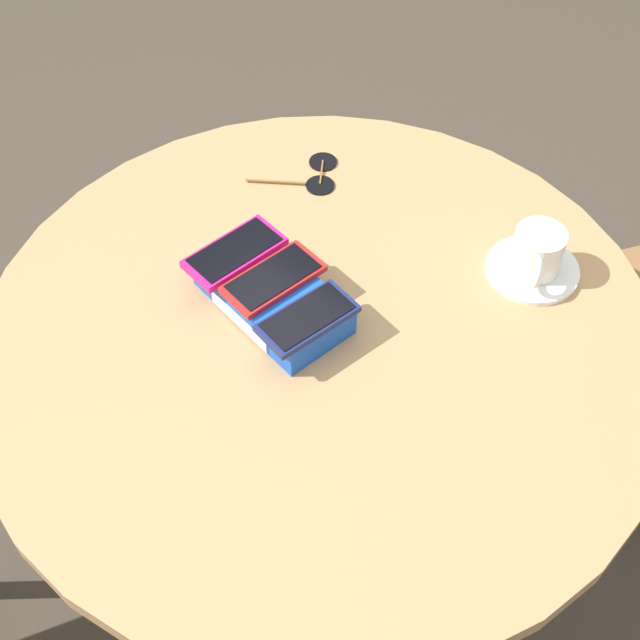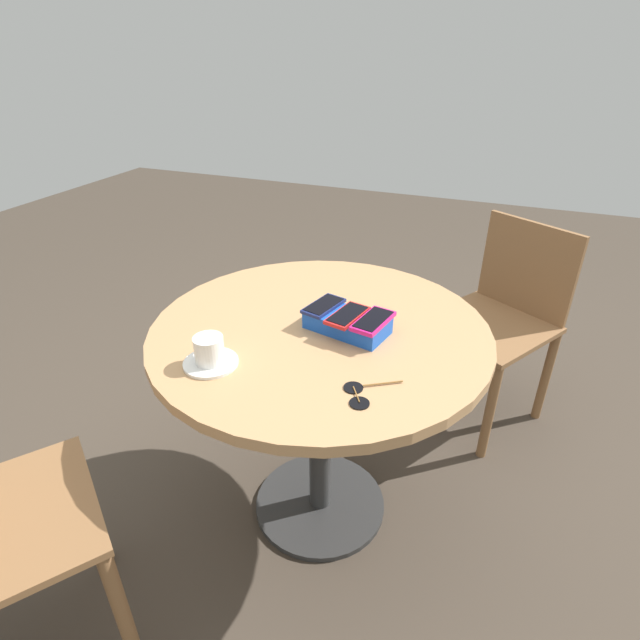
{
  "view_description": "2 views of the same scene",
  "coord_description": "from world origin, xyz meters",
  "px_view_note": "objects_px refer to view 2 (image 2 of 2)",
  "views": [
    {
      "loc": [
        0.45,
        -0.61,
        1.65
      ],
      "look_at": [
        0.0,
        0.0,
        0.73
      ],
      "focal_mm": 50.0,
      "sensor_mm": 36.0,
      "label": 1
    },
    {
      "loc": [
        -0.43,
        1.1,
        1.4
      ],
      "look_at": [
        0.0,
        0.0,
        0.73
      ],
      "focal_mm": 28.0,
      "sensor_mm": 36.0,
      "label": 2
    }
  ],
  "objects_px": {
    "saucer": "(211,363)",
    "phone_box": "(347,323)",
    "phone_red": "(348,315)",
    "sunglasses": "(359,394)",
    "phone_navy": "(325,306)",
    "round_table": "(320,365)",
    "phone_magenta": "(373,321)",
    "chair_far_side": "(498,320)",
    "coffee_cup": "(209,349)"
  },
  "relations": [
    {
      "from": "saucer",
      "to": "phone_box",
      "type": "bearing_deg",
      "value": -133.01
    },
    {
      "from": "phone_box",
      "to": "phone_red",
      "type": "xyz_separation_m",
      "value": [
        -0.0,
        0.01,
        0.03
      ]
    },
    {
      "from": "phone_box",
      "to": "saucer",
      "type": "xyz_separation_m",
      "value": [
        0.26,
        0.27,
        -0.02
      ]
    },
    {
      "from": "sunglasses",
      "to": "phone_navy",
      "type": "bearing_deg",
      "value": -55.72
    },
    {
      "from": "round_table",
      "to": "phone_magenta",
      "type": "bearing_deg",
      "value": 177.79
    },
    {
      "from": "round_table",
      "to": "chair_far_side",
      "type": "xyz_separation_m",
      "value": [
        -0.46,
        -0.76,
        -0.16
      ]
    },
    {
      "from": "round_table",
      "to": "sunglasses",
      "type": "distance_m",
      "value": 0.34
    },
    {
      "from": "round_table",
      "to": "phone_navy",
      "type": "distance_m",
      "value": 0.18
    },
    {
      "from": "sunglasses",
      "to": "phone_red",
      "type": "bearing_deg",
      "value": -65.65
    },
    {
      "from": "phone_navy",
      "to": "sunglasses",
      "type": "relative_size",
      "value": 1.07
    },
    {
      "from": "phone_red",
      "to": "chair_far_side",
      "type": "relative_size",
      "value": 0.18
    },
    {
      "from": "phone_magenta",
      "to": "chair_far_side",
      "type": "distance_m",
      "value": 0.89
    },
    {
      "from": "round_table",
      "to": "phone_red",
      "type": "distance_m",
      "value": 0.2
    },
    {
      "from": "phone_red",
      "to": "chair_far_side",
      "type": "xyz_separation_m",
      "value": [
        -0.38,
        -0.76,
        -0.33
      ]
    },
    {
      "from": "phone_box",
      "to": "phone_red",
      "type": "relative_size",
      "value": 1.6
    },
    {
      "from": "phone_navy",
      "to": "coffee_cup",
      "type": "bearing_deg",
      "value": 57.91
    },
    {
      "from": "saucer",
      "to": "coffee_cup",
      "type": "height_order",
      "value": "coffee_cup"
    },
    {
      "from": "phone_navy",
      "to": "sunglasses",
      "type": "xyz_separation_m",
      "value": [
        -0.19,
        0.28,
        -0.05
      ]
    },
    {
      "from": "round_table",
      "to": "phone_box",
      "type": "relative_size",
      "value": 3.94
    },
    {
      "from": "round_table",
      "to": "phone_box",
      "type": "xyz_separation_m",
      "value": [
        -0.08,
        -0.01,
        0.15
      ]
    },
    {
      "from": "phone_magenta",
      "to": "phone_red",
      "type": "bearing_deg",
      "value": -5.05
    },
    {
      "from": "phone_magenta",
      "to": "saucer",
      "type": "height_order",
      "value": "phone_magenta"
    },
    {
      "from": "phone_navy",
      "to": "chair_far_side",
      "type": "bearing_deg",
      "value": -122.06
    },
    {
      "from": "phone_magenta",
      "to": "phone_red",
      "type": "relative_size",
      "value": 1.01
    },
    {
      "from": "saucer",
      "to": "chair_far_side",
      "type": "xyz_separation_m",
      "value": [
        -0.64,
        -1.03,
        -0.29
      ]
    },
    {
      "from": "chair_far_side",
      "to": "phone_red",
      "type": "bearing_deg",
      "value": 63.25
    },
    {
      "from": "round_table",
      "to": "coffee_cup",
      "type": "relative_size",
      "value": 9.85
    },
    {
      "from": "phone_box",
      "to": "sunglasses",
      "type": "xyz_separation_m",
      "value": [
        -0.12,
        0.26,
        -0.02
      ]
    },
    {
      "from": "phone_box",
      "to": "phone_magenta",
      "type": "height_order",
      "value": "phone_magenta"
    },
    {
      "from": "coffee_cup",
      "to": "sunglasses",
      "type": "bearing_deg",
      "value": -177.59
    },
    {
      "from": "saucer",
      "to": "chair_far_side",
      "type": "distance_m",
      "value": 1.25
    },
    {
      "from": "round_table",
      "to": "phone_box",
      "type": "bearing_deg",
      "value": -174.53
    },
    {
      "from": "phone_box",
      "to": "phone_navy",
      "type": "bearing_deg",
      "value": -15.65
    },
    {
      "from": "round_table",
      "to": "phone_magenta",
      "type": "relative_size",
      "value": 6.23
    },
    {
      "from": "saucer",
      "to": "phone_navy",
      "type": "bearing_deg",
      "value": -121.79
    },
    {
      "from": "phone_magenta",
      "to": "phone_red",
      "type": "height_order",
      "value": "phone_magenta"
    },
    {
      "from": "phone_red",
      "to": "saucer",
      "type": "relative_size",
      "value": 1.11
    },
    {
      "from": "saucer",
      "to": "sunglasses",
      "type": "bearing_deg",
      "value": -177.29
    },
    {
      "from": "round_table",
      "to": "phone_magenta",
      "type": "xyz_separation_m",
      "value": [
        -0.15,
        0.01,
        0.18
      ]
    },
    {
      "from": "phone_navy",
      "to": "phone_red",
      "type": "bearing_deg",
      "value": 160.26
    },
    {
      "from": "phone_magenta",
      "to": "sunglasses",
      "type": "bearing_deg",
      "value": 99.5
    },
    {
      "from": "sunglasses",
      "to": "phone_magenta",
      "type": "bearing_deg",
      "value": -80.5
    },
    {
      "from": "phone_magenta",
      "to": "coffee_cup",
      "type": "bearing_deg",
      "value": 38.01
    },
    {
      "from": "phone_magenta",
      "to": "chair_far_side",
      "type": "relative_size",
      "value": 0.19
    },
    {
      "from": "phone_navy",
      "to": "phone_magenta",
      "type": "bearing_deg",
      "value": 167.23
    },
    {
      "from": "phone_red",
      "to": "saucer",
      "type": "distance_m",
      "value": 0.38
    },
    {
      "from": "saucer",
      "to": "sunglasses",
      "type": "xyz_separation_m",
      "value": [
        -0.37,
        -0.02,
        -0.0
      ]
    },
    {
      "from": "round_table",
      "to": "coffee_cup",
      "type": "distance_m",
      "value": 0.36
    },
    {
      "from": "phone_red",
      "to": "chair_far_side",
      "type": "bearing_deg",
      "value": -116.75
    },
    {
      "from": "round_table",
      "to": "sunglasses",
      "type": "bearing_deg",
      "value": 127.53
    }
  ]
}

